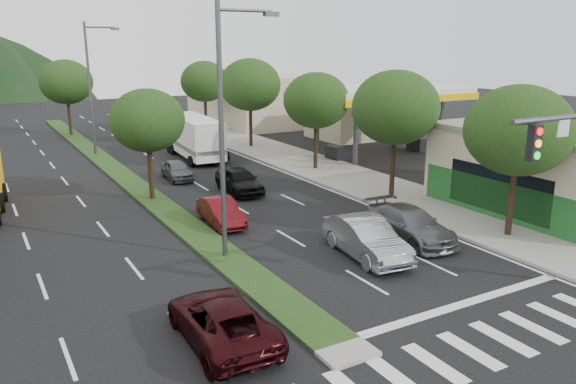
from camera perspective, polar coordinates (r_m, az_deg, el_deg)
ground at (r=16.70m, az=5.10°, el=-15.45°), size 160.00×160.00×0.00m
sidewalk_right at (r=43.08m, az=-0.23°, el=3.67°), size 5.00×90.00×0.15m
median at (r=41.47m, az=-17.57°, el=2.51°), size 1.60×56.00×0.12m
crosswalk at (r=15.35m, az=9.60°, el=-18.56°), size 19.00×2.20×0.01m
storefront_right at (r=32.44m, az=25.70°, el=1.95°), size 9.00×10.00×4.00m
gas_canopy at (r=43.62m, az=9.32°, el=9.68°), size 12.20×8.20×5.25m
bldg_right_far at (r=62.60m, az=-3.30°, el=9.47°), size 10.00×16.00×5.20m
tree_r_a at (r=26.01m, az=22.37°, el=5.79°), size 4.60×4.60×6.63m
tree_r_b at (r=31.48m, az=10.86°, el=8.42°), size 4.80×4.80×6.94m
tree_r_c at (r=37.90m, az=2.89°, el=9.26°), size 4.40×4.40×6.48m
tree_r_d at (r=46.57m, az=-3.88°, el=10.81°), size 5.00×5.00×7.17m
tree_r_e at (r=55.73m, az=-8.48°, el=11.04°), size 4.60×4.60×6.71m
tree_med_near at (r=31.16m, az=-14.09°, el=7.05°), size 4.00×4.00×6.02m
tree_med_far at (r=56.47m, az=-21.62°, el=10.35°), size 4.80×4.80×6.94m
streetlight_near at (r=21.72m, az=-6.32°, el=7.27°), size 2.60×0.25×10.00m
streetlight_mid at (r=45.65m, az=-19.27°, el=10.46°), size 2.60×0.25×10.00m
sedan_silver at (r=22.97m, az=7.92°, el=-4.68°), size 2.21×4.95×1.58m
suv_maroon at (r=16.76m, az=-6.77°, el=-12.79°), size 2.35×4.84×1.33m
car_queue_a at (r=32.69m, az=-4.98°, el=1.21°), size 1.96×4.43×1.48m
car_queue_b at (r=25.27m, az=12.28°, el=-3.22°), size 2.38×5.12×1.45m
car_queue_c at (r=27.01m, az=-6.85°, el=-2.03°), size 1.57×3.86×1.25m
car_queue_d at (r=42.48m, az=-8.26°, el=4.12°), size 2.54×4.71×1.26m
car_queue_e at (r=36.52m, az=-11.23°, el=2.21°), size 1.62×3.64×1.22m
motorhome at (r=42.89m, az=-9.49°, el=5.57°), size 3.07×8.27×3.11m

